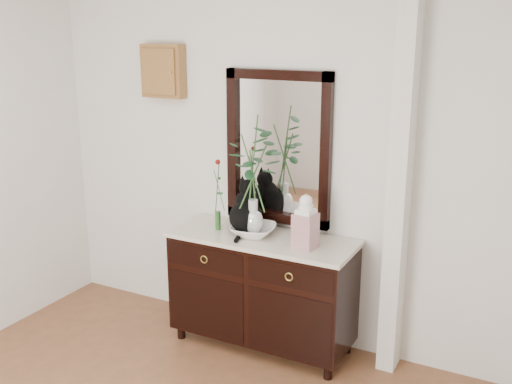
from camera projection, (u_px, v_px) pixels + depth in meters
The scene contains 10 objects.
wall_back at pixel (266, 159), 4.33m from camera, with size 3.60×0.04×2.70m, color silver.
pilaster at pixel (400, 177), 3.82m from camera, with size 0.12×0.20×2.70m, color silver.
sideboard at pixel (262, 286), 4.31m from camera, with size 1.33×0.52×0.82m.
wall_mirror at pixel (278, 148), 4.25m from camera, with size 0.80×0.06×1.10m.
key_cabinet at pixel (163, 71), 4.51m from camera, with size 0.35×0.10×0.40m, color brown.
cat at pixel (246, 206), 4.26m from camera, with size 0.27×0.33×0.38m, color black, non-canonical shape.
lotus_bowl at pixel (253, 230), 4.22m from camera, with size 0.32×0.32×0.08m, color white.
vase_branches at pixel (253, 174), 4.11m from camera, with size 0.41×0.41×0.85m, color silver, non-canonical shape.
bud_vase_rose at pixel (217, 194), 4.28m from camera, with size 0.06×0.06×0.53m, color #275D25, non-canonical shape.
ginger_jar at pixel (306, 221), 3.95m from camera, with size 0.14×0.14×0.38m, color silver, non-canonical shape.
Camera 1 is at (1.89, -1.81, 2.28)m, focal length 42.00 mm.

